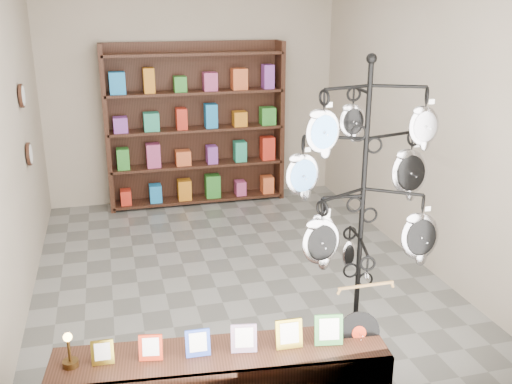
# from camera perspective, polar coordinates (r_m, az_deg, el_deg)

# --- Properties ---
(ground) EXTENTS (5.00, 5.00, 0.00)m
(ground) POSITION_cam_1_polar(r_m,az_deg,el_deg) (6.06, -2.22, -7.89)
(ground) COLOR slate
(ground) RESTS_ON ground
(room_envelope) EXTENTS (5.00, 5.00, 5.00)m
(room_envelope) POSITION_cam_1_polar(r_m,az_deg,el_deg) (5.50, -2.46, 9.68)
(room_envelope) COLOR #B0A08D
(room_envelope) RESTS_ON ground
(display_tree) EXTENTS (1.21, 1.07, 2.35)m
(display_tree) POSITION_cam_1_polar(r_m,az_deg,el_deg) (4.32, 10.69, 0.26)
(display_tree) COLOR black
(display_tree) RESTS_ON ground
(back_shelving) EXTENTS (2.42, 0.36, 2.20)m
(back_shelving) POSITION_cam_1_polar(r_m,az_deg,el_deg) (7.87, -6.02, 6.18)
(back_shelving) COLOR black
(back_shelving) RESTS_ON ground
(wall_clocks) EXTENTS (0.03, 0.24, 0.84)m
(wall_clocks) POSITION_cam_1_polar(r_m,az_deg,el_deg) (6.27, -22.06, 6.20)
(wall_clocks) COLOR black
(wall_clocks) RESTS_ON ground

